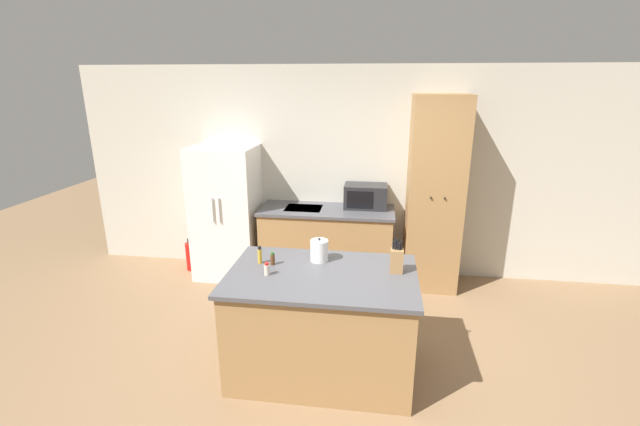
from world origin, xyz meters
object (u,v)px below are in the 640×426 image
pantry_cabinet (434,195)px  fire_extinguisher (191,256)px  knife_block (397,260)px  spice_bottle_tall_dark (267,269)px  microwave (366,196)px  spice_bottle_amber_oil (273,259)px  refrigerator (227,212)px  spice_bottle_short_red (260,255)px  kettle (319,250)px

pantry_cabinet → fire_extinguisher: bearing=-179.6°
knife_block → spice_bottle_tall_dark: size_ratio=2.77×
microwave → pantry_cabinet: bearing=-7.5°
fire_extinguisher → spice_bottle_amber_oil: bearing=-47.1°
spice_bottle_amber_oil → knife_block: bearing=-0.3°
pantry_cabinet → microwave: bearing=172.5°
refrigerator → fire_extinguisher: size_ratio=3.77×
knife_block → spice_bottle_tall_dark: (-1.04, -0.20, -0.06)m
refrigerator → spice_bottle_tall_dark: 2.12m
pantry_cabinet → spice_bottle_tall_dark: pantry_cabinet is taller
microwave → spice_bottle_amber_oil: bearing=-111.7°
spice_bottle_amber_oil → microwave: bearing=68.3°
spice_bottle_short_red → spice_bottle_amber_oil: 0.12m
knife_block → fire_extinguisher: size_ratio=0.67×
knife_block → fire_extinguisher: 3.20m
spice_bottle_tall_dark → refrigerator: bearing=118.6°
pantry_cabinet → knife_block: (-0.48, -1.70, -0.12)m
kettle → fire_extinguisher: kettle is taller
spice_bottle_amber_oil → fire_extinguisher: (-1.56, 1.68, -0.77)m
pantry_cabinet → fire_extinguisher: pantry_cabinet is taller
pantry_cabinet → spice_bottle_short_red: pantry_cabinet is taller
spice_bottle_amber_oil → fire_extinguisher: spice_bottle_amber_oil is taller
microwave → fire_extinguisher: microwave is taller
knife_block → spice_bottle_short_red: size_ratio=1.88×
spice_bottle_short_red → fire_extinguisher: spice_bottle_short_red is taller
pantry_cabinet → fire_extinguisher: size_ratio=5.18×
pantry_cabinet → spice_bottle_amber_oil: 2.28m
knife_block → fire_extinguisher: knife_block is taller
spice_bottle_amber_oil → pantry_cabinet: bearing=48.1°
kettle → fire_extinguisher: (-1.94, 1.54, -0.81)m
spice_bottle_amber_oil → kettle: kettle is taller
knife_block → spice_bottle_tall_dark: bearing=-169.2°
pantry_cabinet → spice_bottle_amber_oil: pantry_cabinet is taller
knife_block → kettle: (-0.66, 0.14, -0.01)m
microwave → spice_bottle_tall_dark: size_ratio=4.87×
pantry_cabinet → spice_bottle_amber_oil: (-1.52, -1.70, -0.17)m
kettle → fire_extinguisher: size_ratio=0.48×
microwave → knife_block: bearing=-79.9°
microwave → kettle: 1.70m
knife_block → refrigerator: bearing=141.0°
fire_extinguisher → refrigerator: bearing=-2.3°
spice_bottle_short_red → kettle: 0.51m
microwave → spice_bottle_tall_dark: (-0.71, -2.00, -0.10)m
microwave → fire_extinguisher: 2.44m
spice_bottle_tall_dark → microwave: bearing=70.4°
pantry_cabinet → kettle: 1.93m
knife_block → kettle: 0.67m
knife_block → spice_bottle_short_red: knife_block is taller
refrigerator → kettle: size_ratio=7.82×
spice_bottle_amber_oil → kettle: bearing=19.9°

